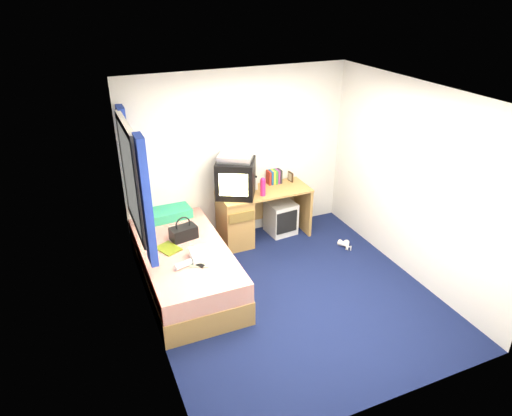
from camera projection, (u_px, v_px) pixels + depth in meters
name	position (u px, v px, depth m)	size (l,w,h in m)	color
ground	(292.00, 296.00, 5.47)	(3.40, 3.40, 0.00)	#0C1438
room_shell	(296.00, 185.00, 4.82)	(3.40, 3.40, 3.40)	white
bed	(186.00, 267.00, 5.54)	(1.01, 2.00, 0.54)	#B08749
pillow	(169.00, 213.00, 6.11)	(0.57, 0.36, 0.12)	teal
desk	(246.00, 215.00, 6.47)	(1.30, 0.55, 0.75)	#B08749
storage_cube	(281.00, 217.00, 6.76)	(0.39, 0.39, 0.49)	silver
crt_tv	(236.00, 178.00, 6.15)	(0.66, 0.65, 0.50)	black
vcr	(235.00, 158.00, 6.02)	(0.44, 0.32, 0.08)	#B6B7B9
book_row	(274.00, 177.00, 6.58)	(0.20, 0.13, 0.20)	maroon
picture_frame	(291.00, 177.00, 6.66)	(0.02, 0.12, 0.14)	#311F10
pink_water_bottle	(263.00, 188.00, 6.20)	(0.07, 0.07, 0.23)	#EF2166
aerosol_can	(256.00, 183.00, 6.39)	(0.05, 0.05, 0.18)	silver
handbag	(184.00, 232.00, 5.58)	(0.35, 0.24, 0.30)	black
towel	(204.00, 254.00, 5.21)	(0.31, 0.26, 0.10)	white
magazine	(168.00, 249.00, 5.40)	(0.21, 0.28, 0.01)	#BAD918
water_bottle	(183.00, 265.00, 5.04)	(0.07, 0.07, 0.20)	silver
colour_swatch_fan	(200.00, 266.00, 5.07)	(0.22, 0.06, 0.01)	gold
remote_control	(198.00, 265.00, 5.09)	(0.05, 0.16, 0.02)	black
window_assembly	(134.00, 180.00, 5.03)	(0.11, 1.42, 1.40)	silver
white_heels	(346.00, 246.00, 6.43)	(0.18, 0.28, 0.09)	beige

